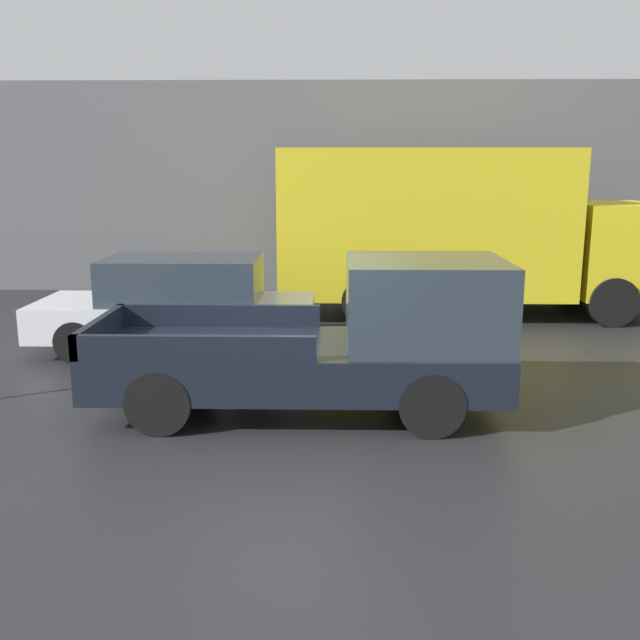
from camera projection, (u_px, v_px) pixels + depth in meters
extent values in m
plane|color=#232326|center=(294.00, 419.00, 9.04)|extent=(60.00, 60.00, 0.00)
cube|color=#56565B|center=(315.00, 188.00, 17.77)|extent=(28.00, 0.15, 5.17)
cube|color=black|center=(298.00, 364.00, 9.22)|extent=(5.22, 1.96, 0.56)
cube|color=#28333D|center=(425.00, 302.00, 9.02)|extent=(1.98, 1.84, 1.08)
cube|color=black|center=(219.00, 316.00, 10.06)|extent=(2.87, 0.10, 0.31)
cube|color=black|center=(193.00, 349.00, 8.25)|extent=(2.87, 0.10, 0.31)
cube|color=black|center=(100.00, 330.00, 9.18)|extent=(0.10, 1.96, 0.31)
cylinder|color=black|center=(415.00, 364.00, 10.08)|extent=(0.79, 0.26, 0.79)
cylinder|color=black|center=(431.00, 404.00, 8.40)|extent=(0.79, 0.26, 0.79)
cylinder|color=black|center=(188.00, 363.00, 10.15)|extent=(0.79, 0.26, 0.79)
cylinder|color=black|center=(159.00, 402.00, 8.47)|extent=(0.79, 0.26, 0.79)
cube|color=silver|center=(177.00, 317.00, 12.27)|extent=(4.72, 1.86, 0.59)
cube|color=#28333D|center=(183.00, 279.00, 12.12)|extent=(2.59, 1.64, 0.74)
cylinder|color=black|center=(266.00, 321.00, 13.10)|extent=(0.70, 0.22, 0.70)
cylinder|color=black|center=(256.00, 343.00, 11.48)|extent=(0.70, 0.22, 0.70)
cylinder|color=black|center=(108.00, 320.00, 13.16)|extent=(0.70, 0.22, 0.70)
cylinder|color=black|center=(76.00, 342.00, 11.54)|extent=(0.70, 0.22, 0.70)
cube|color=gold|center=(611.00, 249.00, 15.07)|extent=(1.73, 2.43, 1.91)
cube|color=gold|center=(422.00, 222.00, 15.03)|extent=(5.97, 2.56, 3.01)
cylinder|color=black|center=(575.00, 283.00, 16.39)|extent=(0.98, 0.30, 0.98)
cylinder|color=black|center=(613.00, 302.00, 14.16)|extent=(0.98, 0.30, 0.98)
cylinder|color=black|center=(362.00, 283.00, 16.49)|extent=(0.98, 0.30, 0.98)
cylinder|color=black|center=(366.00, 301.00, 14.26)|extent=(0.98, 0.30, 0.98)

